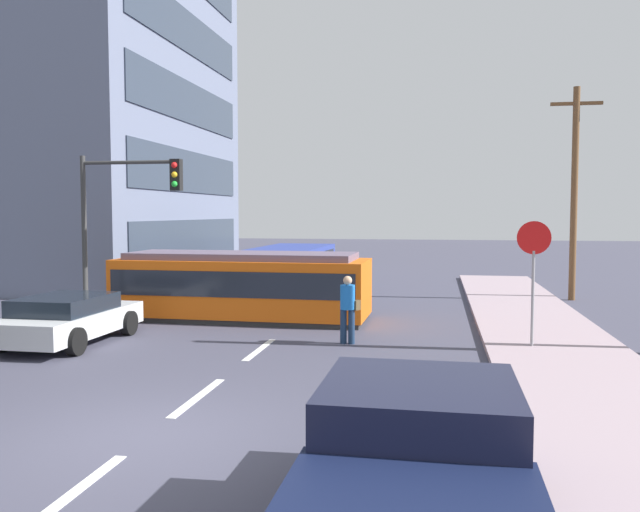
# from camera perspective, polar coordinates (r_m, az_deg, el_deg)

# --- Properties ---
(ground_plane) EXTENTS (120.00, 120.00, 0.00)m
(ground_plane) POSITION_cam_1_polar(r_m,az_deg,el_deg) (19.26, -2.12, -5.78)
(ground_plane) COLOR #404051
(sidewalk_curb_right) EXTENTS (3.20, 36.00, 0.14)m
(sidewalk_curb_right) POSITION_cam_1_polar(r_m,az_deg,el_deg) (15.14, 20.62, -8.40)
(sidewalk_curb_right) COLOR #9F8A93
(sidewalk_curb_right) RESTS_ON ground
(lane_stripe_0) EXTENTS (0.16, 2.40, 0.01)m
(lane_stripe_0) POSITION_cam_1_polar(r_m,az_deg,el_deg) (8.35, -21.05, -19.00)
(lane_stripe_0) COLOR silver
(lane_stripe_0) RESTS_ON ground
(lane_stripe_1) EXTENTS (0.16, 2.40, 0.01)m
(lane_stripe_1) POSITION_cam_1_polar(r_m,az_deg,el_deg) (11.75, -10.66, -12.07)
(lane_stripe_1) COLOR silver
(lane_stripe_1) RESTS_ON ground
(lane_stripe_2) EXTENTS (0.16, 2.40, 0.01)m
(lane_stripe_2) POSITION_cam_1_polar(r_m,az_deg,el_deg) (15.45, -5.32, -8.17)
(lane_stripe_2) COLOR silver
(lane_stripe_2) RESTS_ON ground
(lane_stripe_3) EXTENTS (0.16, 2.40, 0.01)m
(lane_stripe_3) POSITION_cam_1_polar(r_m,az_deg,el_deg) (25.25, 0.87, -3.47)
(lane_stripe_3) COLOR silver
(lane_stripe_3) RESTS_ON ground
(lane_stripe_4) EXTENTS (0.16, 2.40, 0.01)m
(lane_stripe_4) POSITION_cam_1_polar(r_m,az_deg,el_deg) (31.15, 2.66, -2.09)
(lane_stripe_4) COLOR silver
(lane_stripe_4) RESTS_ON ground
(corner_building) EXTENTS (14.55, 15.02, 22.40)m
(corner_building) POSITION_cam_1_polar(r_m,az_deg,el_deg) (35.41, -22.90, 16.56)
(corner_building) COLOR slate
(corner_building) RESTS_ON ground
(streetcar_tram) EXTENTS (7.59, 2.68, 2.02)m
(streetcar_tram) POSITION_cam_1_polar(r_m,az_deg,el_deg) (19.70, -6.83, -2.52)
(streetcar_tram) COLOR #DC5910
(streetcar_tram) RESTS_ON ground
(city_bus) EXTENTS (2.66, 5.92, 1.84)m
(city_bus) POSITION_cam_1_polar(r_m,az_deg,el_deg) (26.16, -2.53, -0.90)
(city_bus) COLOR navy
(city_bus) RESTS_ON ground
(pedestrian_crossing) EXTENTS (0.49, 0.36, 1.67)m
(pedestrian_crossing) POSITION_cam_1_polar(r_m,az_deg,el_deg) (15.93, 2.46, -4.36)
(pedestrian_crossing) COLOR #192E4C
(pedestrian_crossing) RESTS_ON ground
(pickup_truck_parked) EXTENTS (2.31, 5.02, 1.55)m
(pickup_truck_parked) POSITION_cam_1_polar(r_m,az_deg,el_deg) (6.32, 8.53, -18.63)
(pickup_truck_parked) COLOR #111939
(pickup_truck_parked) RESTS_ON ground
(parked_sedan_mid) EXTENTS (2.16, 4.19, 1.19)m
(parked_sedan_mid) POSITION_cam_1_polar(r_m,az_deg,el_deg) (17.16, -21.25, -5.11)
(parked_sedan_mid) COLOR silver
(parked_sedan_mid) RESTS_ON ground
(parked_sedan_far) EXTENTS (2.08, 4.49, 1.19)m
(parked_sedan_far) POSITION_cam_1_polar(r_m,az_deg,el_deg) (24.60, -11.76, -2.30)
(parked_sedan_far) COLOR silver
(parked_sedan_far) RESTS_ON ground
(parked_sedan_furthest) EXTENTS (2.11, 4.19, 1.19)m
(parked_sedan_furthest) POSITION_cam_1_polar(r_m,az_deg,el_deg) (31.18, -7.35, -0.97)
(parked_sedan_furthest) COLOR navy
(parked_sedan_furthest) RESTS_ON ground
(stop_sign) EXTENTS (0.76, 0.07, 2.88)m
(stop_sign) POSITION_cam_1_polar(r_m,az_deg,el_deg) (15.63, 18.24, -0.10)
(stop_sign) COLOR gray
(stop_sign) RESTS_ON sidewalk_curb_right
(traffic_light_mast) EXTENTS (2.92, 0.33, 4.77)m
(traffic_light_mast) POSITION_cam_1_polar(r_m,az_deg,el_deg) (18.50, -16.87, 4.13)
(traffic_light_mast) COLOR #333333
(traffic_light_mast) RESTS_ON ground
(utility_pole_mid) EXTENTS (1.80, 0.24, 7.75)m
(utility_pole_mid) POSITION_cam_1_polar(r_m,az_deg,el_deg) (25.50, 21.42, 5.45)
(utility_pole_mid) COLOR brown
(utility_pole_mid) RESTS_ON ground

